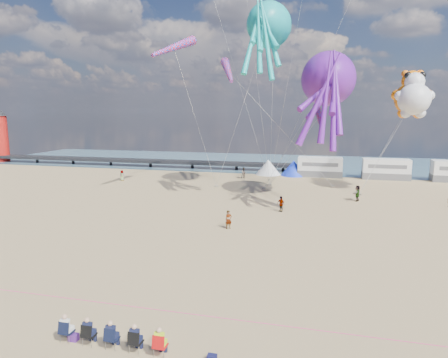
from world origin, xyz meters
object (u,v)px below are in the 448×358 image
motorhome_1 (386,169)px  tent_white (268,167)px  sandbag_b (264,188)px  sandbag_e (270,185)px  kite_octopus_teal (269,25)px  sandbag_c (359,194)px  sandbag_d (333,186)px  spectator_row (112,334)px  cooler_navy (212,358)px  kite_teddy_orange (412,99)px  sandbag_a (216,187)px  windsock_right (319,117)px  lighthouse (1,139)px  windsock_left (174,47)px  cooler_purple (74,337)px  windsock_mid (228,71)px  beachgoer_0 (122,175)px  beachgoer_3 (281,204)px  kite_panda (414,99)px  beachgoer_4 (357,193)px  kite_octopus_purple (328,79)px  standing_person (229,220)px  beachgoer_1 (244,173)px  motorhome_0 (320,167)px  tent_blue (294,168)px

motorhome_1 → tent_white: motorhome_1 is taller
sandbag_b → sandbag_e: size_ratio=1.00×
kite_octopus_teal → sandbag_c: bearing=-12.5°
sandbag_d → sandbag_e: (-8.24, -1.10, 0.00)m
spectator_row → cooler_navy: (4.37, 0.10, -0.50)m
kite_teddy_orange → sandbag_a: bearing=162.6°
kite_octopus_teal → windsock_right: 11.92m
lighthouse → windsock_left: windsock_left is taller
tent_white → windsock_left: bearing=-113.2°
motorhome_1 → cooler_purple: size_ratio=16.50×
sandbag_d → windsock_mid: size_ratio=0.08×
cooler_purple → sandbag_b: bearing=85.1°
lighthouse → sandbag_c: size_ratio=18.00×
motorhome_1 → beachgoer_0: size_ratio=4.35×
lighthouse → beachgoer_0: size_ratio=5.93×
cooler_navy → kite_octopus_teal: 38.94m
beachgoer_3 → tent_white: bearing=137.2°
tent_white → sandbag_a: tent_white is taller
cooler_navy → beachgoer_0: 44.75m
sandbag_c → windsock_mid: windsock_mid is taller
cooler_purple → kite_octopus_teal: (3.74, 33.64, 19.49)m
tent_white → kite_panda: (18.11, -12.83, 10.09)m
beachgoer_4 → kite_teddy_orange: (6.01, 6.01, 10.52)m
sandbag_b → motorhome_1: bearing=36.6°
sandbag_a → kite_octopus_teal: kite_octopus_teal is taller
sandbag_e → cooler_purple: bearing=-95.1°
beachgoer_0 → sandbag_c: (32.59, -2.27, -0.65)m
sandbag_d → kite_octopus_purple: bearing=-97.4°
tent_white → kite_octopus_teal: 23.71m
windsock_right → standing_person: bearing=-123.6°
tent_white → windsock_right: 18.84m
cooler_navy → sandbag_c: cooler_navy is taller
sandbag_c → sandbag_a: bearing=178.1°
standing_person → beachgoer_1: beachgoer_1 is taller
windsock_left → motorhome_0: bearing=71.1°
tent_blue → kite_octopus_purple: kite_octopus_purple is taller
tent_white → windsock_left: size_ratio=0.56×
kite_teddy_orange → windsock_right: kite_teddy_orange is taller
tent_white → cooler_purple: bearing=-92.3°
windsock_left → sandbag_a: bearing=86.8°
kite_octopus_purple → kite_panda: 10.84m
tent_blue → kite_panda: bearing=-42.3°
standing_person → beachgoer_3: standing_person is taller
sandbag_a → sandbag_c: (17.96, -0.58, 0.00)m
lighthouse → cooler_navy: (58.39, -52.40, -4.35)m
standing_person → windsock_mid: windsock_mid is taller
motorhome_0 → cooler_purple: size_ratio=16.50×
beachgoer_3 → sandbag_d: bearing=106.7°
kite_panda → windsock_mid: 21.32m
cooler_purple → sandbag_d: 41.76m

